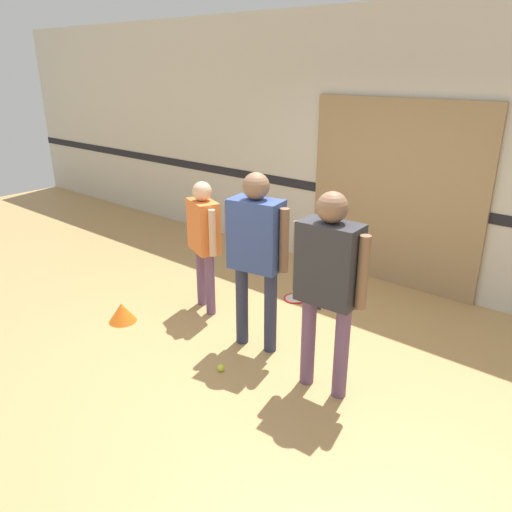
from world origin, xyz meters
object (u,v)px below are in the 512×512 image
(person_instructor, at_px, (256,244))
(tennis_ball_by_spare_racket, at_px, (299,295))
(racket_spare_on_floor, at_px, (297,299))
(training_cone, at_px, (122,312))
(person_student_right, at_px, (329,274))
(person_student_left, at_px, (204,233))
(tennis_ball_near_instructor, at_px, (221,368))

(person_instructor, relative_size, tennis_ball_by_spare_racket, 25.64)
(racket_spare_on_floor, relative_size, training_cone, 1.77)
(person_instructor, distance_m, person_student_right, 0.88)
(person_student_left, bearing_deg, tennis_ball_by_spare_racket, 77.31)
(training_cone, bearing_deg, person_student_right, 9.40)
(person_student_right, xyz_separation_m, tennis_ball_by_spare_racket, (-1.17, 1.30, -1.01))
(person_instructor, bearing_deg, training_cone, -169.50)
(person_student_left, relative_size, racket_spare_on_floor, 2.74)
(tennis_ball_near_instructor, bearing_deg, person_student_left, 141.19)
(person_student_left, height_order, training_cone, person_student_left)
(person_instructor, height_order, person_student_left, person_instructor)
(tennis_ball_near_instructor, distance_m, training_cone, 1.44)
(tennis_ball_by_spare_racket, bearing_deg, person_instructor, -74.92)
(training_cone, bearing_deg, tennis_ball_near_instructor, 0.16)
(person_student_left, distance_m, tennis_ball_by_spare_racket, 1.39)
(person_instructor, xyz_separation_m, person_student_right, (0.86, -0.16, -0.00))
(person_instructor, distance_m, racket_spare_on_floor, 1.52)
(racket_spare_on_floor, xyz_separation_m, training_cone, (-1.11, -1.61, 0.09))
(person_student_left, xyz_separation_m, tennis_ball_near_instructor, (0.97, -0.78, -0.86))
(tennis_ball_by_spare_racket, relative_size, training_cone, 0.22)
(tennis_ball_near_instructor, xyz_separation_m, training_cone, (-1.44, -0.00, 0.07))
(person_student_left, relative_size, tennis_ball_by_spare_racket, 21.79)
(racket_spare_on_floor, relative_size, tennis_ball_near_instructor, 7.94)
(person_student_right, distance_m, training_cone, 2.48)
(person_instructor, bearing_deg, person_student_left, 154.61)
(tennis_ball_by_spare_racket, height_order, training_cone, training_cone)
(person_instructor, bearing_deg, racket_spare_on_floor, 94.46)
(tennis_ball_near_instructor, bearing_deg, training_cone, -179.84)
(person_instructor, height_order, person_student_right, same)
(racket_spare_on_floor, bearing_deg, person_instructor, -69.14)
(person_instructor, relative_size, person_student_right, 1.00)
(tennis_ball_by_spare_racket, bearing_deg, tennis_ball_near_instructor, -78.29)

